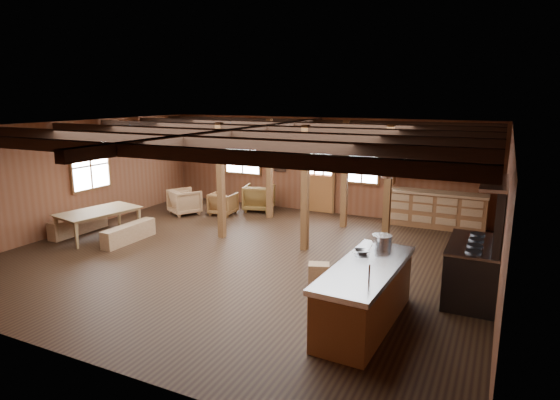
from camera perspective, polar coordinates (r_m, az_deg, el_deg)
name	(u,v)px	position (r m, az deg, el deg)	size (l,w,h in m)	color
room	(243,193)	(9.89, -4.53, 0.83)	(10.04, 9.04, 2.84)	black
ceiling_joists	(246,132)	(9.86, -4.13, 8.32)	(9.80, 8.82, 0.18)	black
timber_posts	(304,180)	(11.49, 2.95, 2.51)	(3.95, 2.35, 2.80)	#4F3016
back_door	(319,183)	(13.94, 4.74, 2.11)	(1.02, 0.08, 2.15)	brown
window_back_left	(243,154)	(14.96, -4.57, 5.61)	(1.32, 0.06, 1.32)	white
window_back_right	(362,161)	(13.43, 10.01, 4.67)	(1.02, 0.06, 1.32)	white
window_left	(90,166)	(13.37, -22.16, 3.89)	(0.14, 1.24, 1.32)	white
notice_boards	(274,155)	(14.43, -0.78, 5.55)	(1.08, 0.03, 0.90)	silver
back_counter	(436,205)	(12.96, 18.49, -0.58)	(2.55, 0.60, 2.45)	brown
pendant_lamps	(184,144)	(11.83, -11.66, 6.72)	(1.86, 2.36, 0.66)	#303032
pot_rack	(407,160)	(8.85, 15.26, 4.76)	(0.38, 3.00, 0.44)	#303032
kitchen_island	(365,295)	(7.30, 10.32, -11.30)	(1.00, 2.54, 1.20)	brown
step_stool	(319,274)	(8.79, 4.75, -8.93)	(0.43, 0.31, 0.38)	brown
commercial_range	(477,262)	(8.65, 22.86, -6.96)	(0.86, 1.68, 2.07)	#303032
dining_table	(100,224)	(12.32, -21.07, -2.73)	(1.89, 1.05, 0.66)	olive
bench_wall	(79,225)	(12.89, -23.33, -2.77)	(0.30, 1.62, 0.45)	brown
bench_aisle	(129,233)	(11.71, -17.92, -3.88)	(0.29, 1.54, 0.42)	brown
armchair_a	(223,204)	(13.77, -6.95, -0.44)	(0.69, 0.71, 0.65)	brown
armchair_b	(259,198)	(14.14, -2.59, 0.27)	(0.84, 0.86, 0.79)	brown
armchair_c	(185,202)	(14.00, -11.53, -0.19)	(0.79, 0.81, 0.74)	#996D45
counter_pot	(382,241)	(8.02, 12.31, -4.89)	(0.33, 0.33, 0.20)	silver
bowl	(362,251)	(7.65, 9.96, -6.20)	(0.24, 0.24, 0.06)	silver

